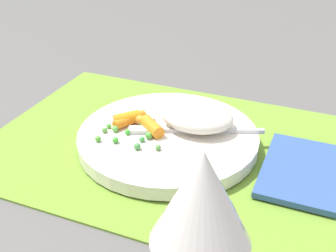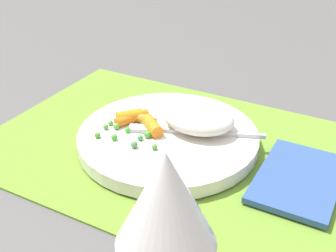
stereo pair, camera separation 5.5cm
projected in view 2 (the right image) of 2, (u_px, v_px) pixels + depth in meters
ground_plane at (168, 147)px, 0.62m from camera, size 2.40×2.40×0.00m
placemat at (168, 145)px, 0.62m from camera, size 0.51×0.37×0.01m
plate at (168, 138)px, 0.62m from camera, size 0.25×0.25×0.02m
rice_mound at (198, 118)px, 0.61m from camera, size 0.10×0.08×0.03m
carrot_portion at (139, 120)px, 0.62m from camera, size 0.08×0.05×0.02m
pea_scatter at (128, 133)px, 0.60m from camera, size 0.10×0.07×0.01m
fork at (182, 131)px, 0.61m from camera, size 0.18×0.08×0.01m
wine_glass at (166, 204)px, 0.33m from camera, size 0.08×0.08×0.17m
napkin at (299, 179)px, 0.54m from camera, size 0.10×0.15×0.01m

